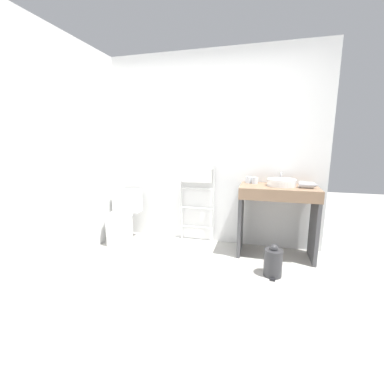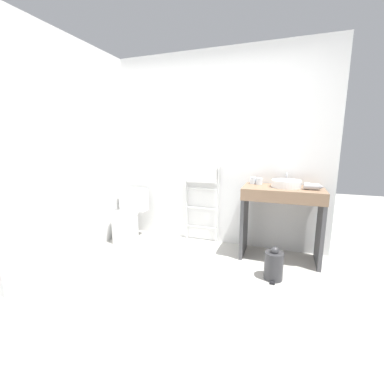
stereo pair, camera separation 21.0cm
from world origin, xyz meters
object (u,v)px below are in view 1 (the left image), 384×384
at_px(cup_near_wall, 249,180).
at_px(hair_dryer, 307,185).
at_px(towel_radiator, 197,186).
at_px(sink_basin, 281,182).
at_px(trash_bin, 273,262).
at_px(toilet, 122,221).
at_px(cup_near_edge, 255,180).

height_order(cup_near_wall, hair_dryer, cup_near_wall).
distance_m(towel_radiator, hair_dryer, 1.39).
bearing_deg(sink_basin, cup_near_wall, 162.78).
bearing_deg(sink_basin, trash_bin, -97.21).
relative_size(towel_radiator, cup_near_wall, 12.80).
distance_m(towel_radiator, sink_basin, 1.12).
xyz_separation_m(toilet, cup_near_wall, (1.70, 0.26, 0.61)).
bearing_deg(towel_radiator, hair_dryer, -10.74).
height_order(cup_near_wall, cup_near_edge, cup_near_wall).
relative_size(sink_basin, cup_near_wall, 3.92).
bearing_deg(trash_bin, sink_basin, 82.79).
bearing_deg(toilet, hair_dryer, 1.74).
relative_size(toilet, trash_bin, 2.09).
height_order(toilet, towel_radiator, towel_radiator).
bearing_deg(cup_near_wall, toilet, -171.30).
bearing_deg(hair_dryer, toilet, -178.26).
bearing_deg(cup_near_wall, trash_bin, -64.50).
bearing_deg(toilet, cup_near_wall, 8.70).
xyz_separation_m(towel_radiator, sink_basin, (1.09, -0.19, 0.13)).
bearing_deg(trash_bin, hair_dryer, 54.90).
bearing_deg(hair_dryer, sink_basin, 166.20).
relative_size(cup_near_wall, hair_dryer, 0.40).
distance_m(towel_radiator, cup_near_wall, 0.71).
relative_size(toilet, towel_radiator, 0.68).
relative_size(sink_basin, trash_bin, 0.94).
relative_size(toilet, hair_dryer, 3.51).
bearing_deg(cup_near_edge, towel_radiator, 172.68).
height_order(cup_near_wall, trash_bin, cup_near_wall).
bearing_deg(hair_dryer, towel_radiator, 169.26).
relative_size(toilet, sink_basin, 2.22).
relative_size(sink_basin, hair_dryer, 1.58).
distance_m(cup_near_wall, cup_near_edge, 0.08).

